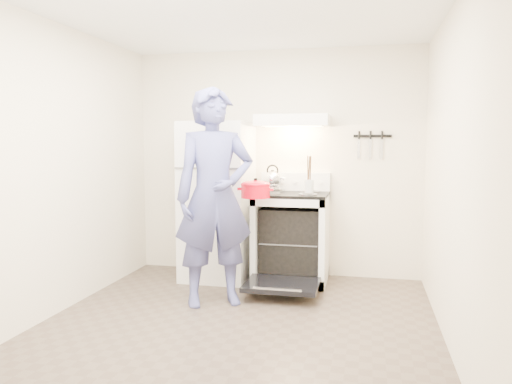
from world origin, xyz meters
TOP-DOWN VIEW (x-y plane):
  - floor at (0.00, 0.00)m, footprint 3.60×3.60m
  - back_wall at (0.00, 1.80)m, footprint 3.20×0.02m
  - refrigerator at (-0.58, 1.45)m, footprint 0.70×0.70m
  - stove_body at (0.23, 1.48)m, footprint 0.76×0.65m
  - cooktop at (0.23, 1.48)m, footprint 0.76×0.65m
  - backsplash at (0.23, 1.76)m, footprint 0.76×0.07m
  - oven_door at (0.23, 0.88)m, footprint 0.70×0.54m
  - oven_rack at (0.23, 1.48)m, footprint 0.60×0.52m
  - range_hood at (0.23, 1.55)m, footprint 0.76×0.50m
  - knife_strip at (1.05, 1.79)m, footprint 0.40×0.02m
  - pizza_stone at (0.29, 1.54)m, footprint 0.30×0.30m
  - tea_kettle at (-0.00, 1.60)m, footprint 0.24×0.20m
  - utensil_jar at (0.44, 1.25)m, footprint 0.11×0.11m
  - person at (-0.34, 0.58)m, footprint 0.86×0.76m
  - dutch_oven at (-0.04, 0.94)m, footprint 0.35×0.28m

SIDE VIEW (x-z plane):
  - floor at x=0.00m, z-range 0.00..0.00m
  - oven_door at x=0.23m, z-range 0.10..0.15m
  - oven_rack at x=0.23m, z-range 0.43..0.45m
  - pizza_stone at x=0.29m, z-range 0.45..0.46m
  - stove_body at x=0.23m, z-range 0.00..0.92m
  - refrigerator at x=-0.58m, z-range 0.00..1.70m
  - cooktop at x=0.23m, z-range 0.92..0.95m
  - person at x=-0.34m, z-range 0.00..1.98m
  - dutch_oven at x=-0.04m, z-range 0.90..1.13m
  - utensil_jar at x=0.44m, z-range 0.98..1.11m
  - backsplash at x=0.23m, z-range 0.95..1.15m
  - tea_kettle at x=0.00m, z-range 0.95..1.24m
  - back_wall at x=0.00m, z-range 0.00..2.50m
  - knife_strip at x=1.05m, z-range 1.54..1.56m
  - range_hood at x=0.23m, z-range 1.65..1.77m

